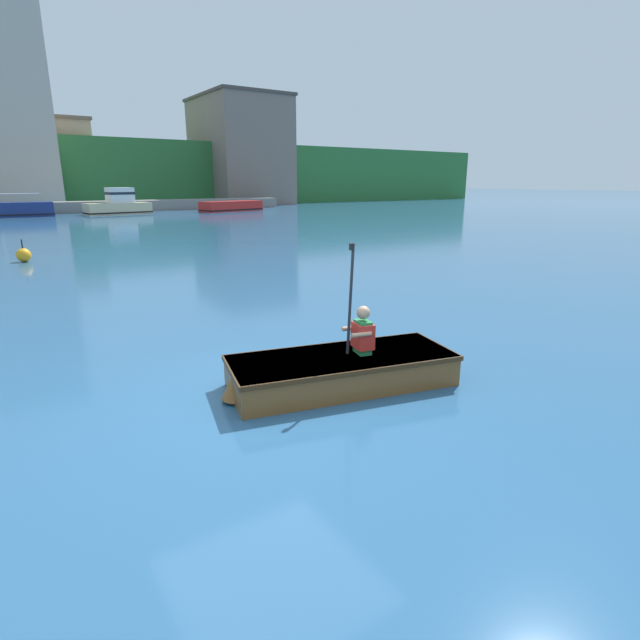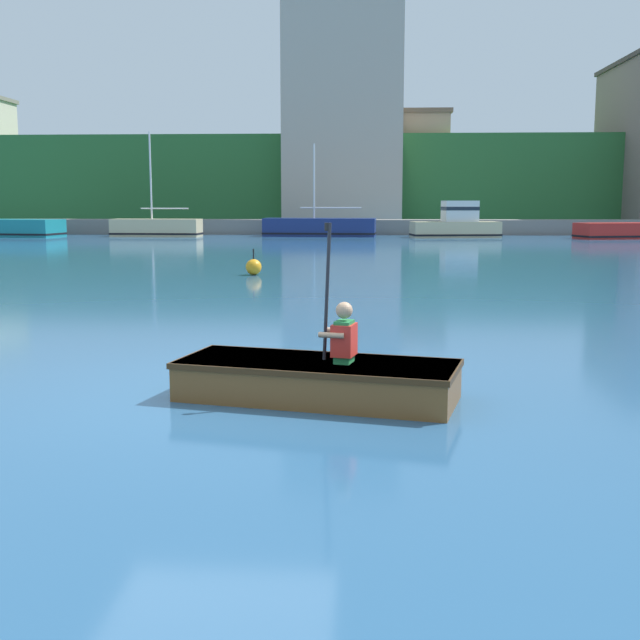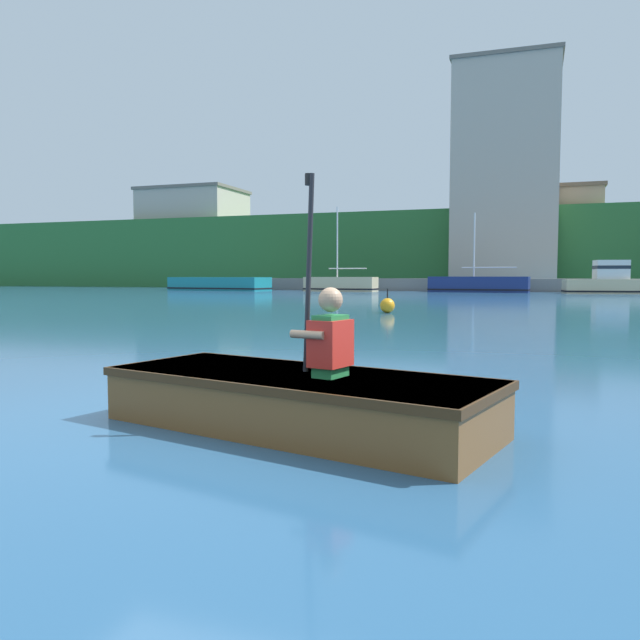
# 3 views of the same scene
# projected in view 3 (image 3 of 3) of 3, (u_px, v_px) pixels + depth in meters

# --- Properties ---
(ground_plane) EXTENTS (300.00, 300.00, 0.00)m
(ground_plane) POSITION_uv_depth(u_px,v_px,m) (171.00, 416.00, 4.87)
(ground_plane) COLOR #28567F
(shoreline_ridge) EXTENTS (120.00, 20.00, 6.64)m
(shoreline_ridge) POSITION_uv_depth(u_px,v_px,m) (507.00, 252.00, 59.55)
(shoreline_ridge) COLOR #2D6B33
(shoreline_ridge) RESTS_ON ground
(waterfront_warehouse_left) EXTENTS (9.77, 7.60, 10.02)m
(waterfront_warehouse_left) POSITION_uv_depth(u_px,v_px,m) (194.00, 238.00, 64.75)
(waterfront_warehouse_left) COLOR #B2A899
(waterfront_warehouse_left) RESTS_ON ground
(waterfront_office_block_center) EXTENTS (8.40, 10.13, 18.19)m
(waterfront_office_block_center) POSITION_uv_depth(u_px,v_px,m) (506.00, 180.00, 52.31)
(waterfront_office_block_center) COLOR #B2A899
(waterfront_office_block_center) RESTS_ON ground
(waterfront_apartment_right) EXTENTS (7.00, 9.88, 8.41)m
(waterfront_apartment_right) POSITION_uv_depth(u_px,v_px,m) (556.00, 240.00, 54.00)
(waterfront_apartment_right) COLOR tan
(waterfront_apartment_right) RESTS_ON ground
(marina_dock) EXTENTS (45.49, 2.40, 0.90)m
(marina_dock) POSITION_uv_depth(u_px,v_px,m) (496.00, 285.00, 44.34)
(marina_dock) COLOR slate
(marina_dock) RESTS_ON ground
(moored_boat_dock_west_end) EXTENTS (5.12, 2.43, 2.05)m
(moored_boat_dock_west_end) POSITION_uv_depth(u_px,v_px,m) (608.00, 282.00, 38.12)
(moored_boat_dock_west_end) COLOR #CCB789
(moored_boat_dock_west_end) RESTS_ON ground
(moored_boat_dock_center_near) EXTENTS (6.60, 2.34, 5.29)m
(moored_boat_dock_center_near) POSITION_uv_depth(u_px,v_px,m) (478.00, 285.00, 41.64)
(moored_boat_dock_center_near) COLOR navy
(moored_boat_dock_center_near) RESTS_ON ground
(moored_boat_dock_center_far) EXTENTS (8.25, 3.52, 0.99)m
(moored_boat_dock_center_far) POSITION_uv_depth(u_px,v_px,m) (219.00, 284.00, 46.71)
(moored_boat_dock_center_far) COLOR #197A84
(moored_boat_dock_center_far) RESTS_ON ground
(moored_boat_dock_east_inner) EXTENTS (5.20, 1.85, 5.92)m
(moored_boat_dock_east_inner) POSITION_uv_depth(u_px,v_px,m) (341.00, 284.00, 43.89)
(moored_boat_dock_east_inner) COLOR #CCB789
(moored_boat_dock_east_inner) RESTS_ON ground
(rowboat_foreground) EXTENTS (3.04, 1.74, 0.40)m
(rowboat_foreground) POSITION_uv_depth(u_px,v_px,m) (292.00, 396.00, 4.50)
(rowboat_foreground) COLOR brown
(rowboat_foreground) RESTS_ON ground
(person_paddler) EXTENTS (0.39, 0.41, 1.40)m
(person_paddler) POSITION_uv_depth(u_px,v_px,m) (329.00, 335.00, 4.30)
(person_paddler) COLOR #267F3F
(person_paddler) RESTS_ON rowboat_foreground
(channel_buoy) EXTENTS (0.44, 0.44, 0.72)m
(channel_buoy) POSITION_uv_depth(u_px,v_px,m) (387.00, 305.00, 18.42)
(channel_buoy) COLOR orange
(channel_buoy) RESTS_ON ground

